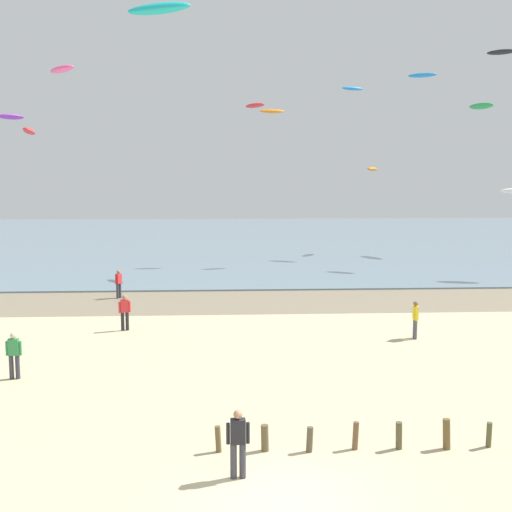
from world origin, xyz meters
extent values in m
plane|color=#C6B58C|center=(0.00, 0.00, 0.00)|extent=(160.00, 160.00, 0.00)
cube|color=#84755B|center=(0.00, 23.06, 0.00)|extent=(120.00, 7.05, 0.01)
cube|color=slate|center=(0.00, 61.58, 0.05)|extent=(160.00, 70.00, 0.10)
cylinder|color=brown|center=(-1.48, 2.69, 0.35)|extent=(0.19, 0.17, 0.71)
cylinder|color=brown|center=(-0.25, 2.68, 0.36)|extent=(0.22, 0.21, 0.72)
cylinder|color=brown|center=(0.94, 2.57, 0.34)|extent=(0.20, 0.19, 0.68)
cylinder|color=brown|center=(2.19, 2.67, 0.37)|extent=(0.19, 0.18, 0.76)
cylinder|color=brown|center=(3.34, 2.61, 0.38)|extent=(0.20, 0.20, 0.76)
cylinder|color=brown|center=(4.62, 2.56, 0.41)|extent=(0.22, 0.23, 0.84)
cylinder|color=brown|center=(5.80, 2.61, 0.35)|extent=(0.15, 0.17, 0.70)
cylinder|color=#383842|center=(-0.88, 1.19, 0.44)|extent=(0.16, 0.16, 0.88)
cylinder|color=#383842|center=(-1.10, 1.19, 0.44)|extent=(0.16, 0.16, 0.88)
cube|color=black|center=(-0.99, 1.19, 1.18)|extent=(0.37, 0.23, 0.60)
sphere|color=#9E7051|center=(-0.99, 1.19, 1.60)|extent=(0.22, 0.22, 0.22)
cylinder|color=black|center=(-0.75, 1.20, 1.13)|extent=(0.09, 0.09, 0.52)
cylinder|color=black|center=(-1.23, 1.18, 1.13)|extent=(0.09, 0.09, 0.52)
cylinder|color=#383842|center=(-7.56, 24.65, 0.44)|extent=(0.16, 0.16, 0.88)
cylinder|color=#383842|center=(-7.67, 24.46, 0.44)|extent=(0.16, 0.16, 0.88)
cube|color=red|center=(-7.61, 24.56, 1.18)|extent=(0.38, 0.42, 0.60)
sphere|color=#9E7051|center=(-7.61, 24.56, 1.60)|extent=(0.22, 0.22, 0.22)
cylinder|color=red|center=(-7.49, 24.76, 1.13)|extent=(0.09, 0.09, 0.52)
cylinder|color=red|center=(-7.74, 24.35, 1.13)|extent=(0.09, 0.09, 0.52)
cylinder|color=#4C4C56|center=(7.32, 14.24, 0.44)|extent=(0.16, 0.16, 0.88)
cylinder|color=#4C4C56|center=(7.28, 14.03, 0.44)|extent=(0.16, 0.16, 0.88)
cube|color=yellow|center=(7.30, 14.14, 1.18)|extent=(0.27, 0.39, 0.60)
sphere|color=brown|center=(7.30, 14.14, 1.60)|extent=(0.22, 0.22, 0.22)
cylinder|color=yellow|center=(7.34, 14.37, 1.13)|extent=(0.09, 0.09, 0.52)
cylinder|color=yellow|center=(7.26, 13.90, 1.13)|extent=(0.09, 0.09, 0.52)
cylinder|color=#232328|center=(-5.90, 16.40, 0.44)|extent=(0.16, 0.16, 0.88)
cylinder|color=#232328|center=(-6.11, 16.33, 0.44)|extent=(0.16, 0.16, 0.88)
cube|color=red|center=(-6.00, 16.36, 1.18)|extent=(0.41, 0.32, 0.60)
sphere|color=#9E7051|center=(-6.00, 16.36, 1.60)|extent=(0.22, 0.22, 0.22)
cylinder|color=red|center=(-5.78, 16.44, 1.13)|extent=(0.09, 0.09, 0.52)
cylinder|color=red|center=(-6.23, 16.29, 1.13)|extent=(0.09, 0.09, 0.52)
cylinder|color=#383842|center=(-8.98, 9.21, 0.44)|extent=(0.16, 0.16, 0.88)
cylinder|color=#383842|center=(-8.76, 9.22, 0.44)|extent=(0.16, 0.16, 0.88)
cube|color=#338C4C|center=(-8.87, 9.21, 1.18)|extent=(0.37, 0.23, 0.60)
sphere|color=beige|center=(-8.87, 9.21, 1.60)|extent=(0.22, 0.22, 0.22)
cylinder|color=#338C4C|center=(-9.11, 9.21, 1.13)|extent=(0.09, 0.09, 0.52)
cylinder|color=#338C4C|center=(-8.63, 9.22, 1.13)|extent=(0.09, 0.09, 0.52)
ellipsoid|color=#2384D1|center=(9.46, 39.80, 14.53)|extent=(2.06, 1.21, 0.37)
ellipsoid|color=red|center=(1.05, 33.58, 12.42)|extent=(1.73, 2.09, 0.34)
ellipsoid|color=red|center=(-13.87, 29.10, 10.21)|extent=(1.43, 2.61, 0.65)
ellipsoid|color=#2384D1|center=(16.74, 44.47, 16.39)|extent=(2.65, 1.86, 0.42)
ellipsoid|color=black|center=(21.17, 38.12, 17.25)|extent=(2.33, 1.86, 0.48)
ellipsoid|color=#E54C99|center=(-8.76, 17.35, 12.23)|extent=(1.81, 1.95, 0.41)
ellipsoid|color=orange|center=(2.78, 39.74, 12.65)|extent=(2.12, 0.92, 0.47)
ellipsoid|color=#19B2B7|center=(-4.04, 15.19, 14.46)|extent=(3.21, 2.22, 0.77)
ellipsoid|color=green|center=(22.86, 45.87, 13.85)|extent=(2.08, 3.03, 0.77)
ellipsoid|color=orange|center=(12.82, 46.35, 8.02)|extent=(1.77, 2.40, 0.42)
ellipsoid|color=purple|center=(-20.27, 45.48, 12.62)|extent=(2.42, 2.33, 0.65)
camera|label=1|loc=(-1.32, -13.36, 7.23)|focal=44.45mm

